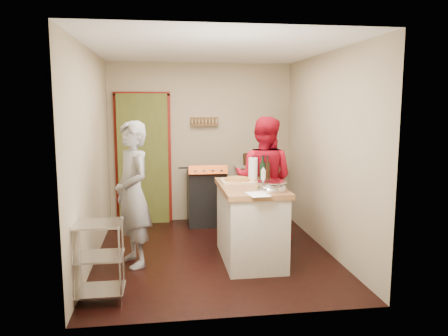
{
  "coord_description": "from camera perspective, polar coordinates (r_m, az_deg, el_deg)",
  "views": [
    {
      "loc": [
        -0.63,
        -5.45,
        1.93
      ],
      "look_at": [
        0.14,
        0.0,
        1.13
      ],
      "focal_mm": 35.0,
      "sensor_mm": 36.0,
      "label": 1
    }
  ],
  "objects": [
    {
      "name": "wire_shelving",
      "position": [
        4.55,
        -16.05,
        -11.15
      ],
      "size": [
        0.48,
        0.4,
        0.8
      ],
      "color": "silver",
      "rests_on": "ground"
    },
    {
      "name": "island",
      "position": [
        5.46,
        3.5,
        -6.9
      ],
      "size": [
        0.74,
        1.35,
        1.26
      ],
      "color": "beige",
      "rests_on": "ground"
    },
    {
      "name": "back_wall",
      "position": [
        7.28,
        -8.03,
        1.93
      ],
      "size": [
        3.0,
        0.44,
        2.6
      ],
      "color": "tan",
      "rests_on": "ground"
    },
    {
      "name": "ceiling",
      "position": [
        5.53,
        -1.45,
        15.37
      ],
      "size": [
        3.0,
        3.5,
        0.02
      ],
      "primitive_type": "cube",
      "color": "white",
      "rests_on": "back_wall"
    },
    {
      "name": "right_wall",
      "position": [
        5.89,
        13.27,
        1.95
      ],
      "size": [
        0.04,
        3.5,
        2.6
      ],
      "primitive_type": "cube",
      "color": "tan",
      "rests_on": "ground"
    },
    {
      "name": "person_stripe",
      "position": [
        5.31,
        -11.84,
        -3.37
      ],
      "size": [
        0.65,
        0.75,
        1.74
      ],
      "primitive_type": "imported",
      "rotation": [
        0.0,
        0.0,
        -1.12
      ],
      "color": "#ADADB2",
      "rests_on": "ground"
    },
    {
      "name": "person_red",
      "position": [
        6.21,
        5.2,
        -1.45
      ],
      "size": [
        1.07,
        0.99,
        1.76
      ],
      "primitive_type": "imported",
      "rotation": [
        0.0,
        0.0,
        2.66
      ],
      "color": "#B00B1E",
      "rests_on": "ground"
    },
    {
      "name": "stove",
      "position": [
        7.07,
        -2.32,
        -3.79
      ],
      "size": [
        0.6,
        0.63,
        1.0
      ],
      "color": "black",
      "rests_on": "ground"
    },
    {
      "name": "left_wall",
      "position": [
        5.56,
        -16.95,
        1.44
      ],
      "size": [
        0.04,
        3.5,
        2.6
      ],
      "primitive_type": "cube",
      "color": "tan",
      "rests_on": "ground"
    },
    {
      "name": "floor",
      "position": [
        5.82,
        -1.35,
        -11.06
      ],
      "size": [
        3.5,
        3.5,
        0.0
      ],
      "primitive_type": "plane",
      "color": "black",
      "rests_on": "ground"
    }
  ]
}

